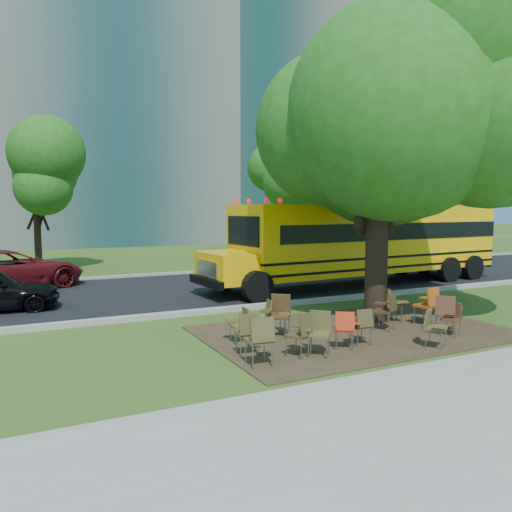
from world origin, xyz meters
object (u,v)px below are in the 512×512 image
chair_2 (302,331)px  chair_8 (241,321)px  chair_11 (387,307)px  chair_3 (318,329)px  chair_7 (447,310)px  chair_13 (429,302)px  chair_0 (261,336)px  chair_5 (433,325)px  bg_car_red (7,270)px  chair_4 (346,326)px  main_tree (380,107)px  chair_1 (249,329)px  chair_6 (451,315)px  chair_9 (279,311)px  chair_10 (274,314)px  school_bus (369,239)px  chair_14 (362,323)px  chair_12 (391,301)px

chair_2 → chair_8: bearing=86.9°
chair_2 → chair_11: (2.89, 0.91, 0.05)m
chair_3 → chair_7: 3.56m
chair_13 → chair_11: bearing=167.6°
chair_0 → chair_11: 4.01m
chair_5 → bg_car_red: size_ratio=0.16×
chair_8 → chair_4: bearing=-125.9°
main_tree → chair_11: bearing=-114.7°
chair_1 → chair_2: bearing=-21.2°
chair_6 → chair_11: size_ratio=0.82×
chair_5 → chair_4: bearing=-52.3°
chair_8 → chair_2: bearing=-152.7°
chair_8 → chair_11: chair_11 is taller
chair_5 → chair_7: size_ratio=0.88×
chair_9 → chair_13: size_ratio=0.99×
chair_8 → chair_13: size_ratio=0.80×
chair_3 → chair_10: chair_3 is taller
school_bus → chair_5: (-4.46, -7.62, -1.24)m
school_bus → chair_1: size_ratio=14.29×
chair_1 → bg_car_red: bearing=120.7°
chair_6 → chair_14: chair_14 is taller
chair_7 → chair_13: (0.27, 0.81, 0.03)m
main_tree → chair_1: size_ratio=10.30×
chair_9 → chair_14: chair_9 is taller
chair_6 → chair_10: chair_10 is taller
main_tree → chair_4: (-2.25, -1.80, -4.86)m
chair_7 → chair_6: bearing=-51.3°
main_tree → chair_2: 6.15m
chair_1 → chair_12: size_ratio=0.98×
chair_6 → chair_9: chair_9 is taller
chair_0 → chair_10: size_ratio=1.17×
chair_2 → chair_10: 1.77m
chair_1 → bg_car_red: size_ratio=0.17×
school_bus → chair_9: 8.80m
chair_0 → chair_3: chair_0 is taller
chair_9 → chair_10: chair_9 is taller
chair_7 → chair_0: bearing=-129.9°
chair_10 → chair_12: 3.24m
chair_8 → bg_car_red: bearing=28.8°
chair_9 → chair_13: chair_13 is taller
school_bus → chair_8: 9.67m
chair_0 → chair_5: bearing=-1.9°
chair_1 → chair_7: chair_7 is taller
bg_car_red → chair_1: bearing=176.8°
chair_4 → bg_car_red: bg_car_red is taller
chair_2 → chair_8: size_ratio=1.10×
main_tree → chair_2: bearing=-151.0°
chair_4 → chair_8: chair_4 is taller
chair_0 → chair_14: size_ratio=1.18×
chair_2 → chair_4: chair_2 is taller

